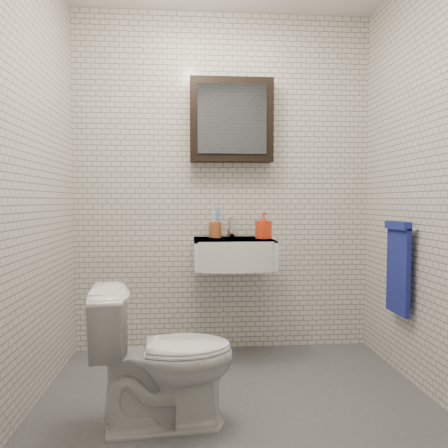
# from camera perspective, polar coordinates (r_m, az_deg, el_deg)

# --- Properties ---
(ground) EXTENTS (2.20, 2.00, 0.01)m
(ground) POSITION_cam_1_polar(r_m,az_deg,el_deg) (2.53, 1.88, -23.00)
(ground) COLOR #4B4D52
(ground) RESTS_ON ground
(room_shell) EXTENTS (2.22, 2.02, 2.51)m
(room_shell) POSITION_cam_1_polar(r_m,az_deg,el_deg) (2.30, 1.94, 11.78)
(room_shell) COLOR silver
(room_shell) RESTS_ON ground
(washbasin) EXTENTS (0.55, 0.50, 0.20)m
(washbasin) POSITION_cam_1_polar(r_m,az_deg,el_deg) (3.03, 1.29, -3.79)
(washbasin) COLOR white
(washbasin) RESTS_ON room_shell
(faucet) EXTENTS (0.06, 0.20, 0.15)m
(faucet) POSITION_cam_1_polar(r_m,az_deg,el_deg) (3.21, 0.94, -0.52)
(faucet) COLOR silver
(faucet) RESTS_ON washbasin
(mirror_cabinet) EXTENTS (0.60, 0.15, 0.60)m
(mirror_cabinet) POSITION_cam_1_polar(r_m,az_deg,el_deg) (3.26, 0.95, 13.35)
(mirror_cabinet) COLOR black
(mirror_cabinet) RESTS_ON room_shell
(towel_rail) EXTENTS (0.09, 0.30, 0.58)m
(towel_rail) POSITION_cam_1_polar(r_m,az_deg,el_deg) (2.94, 21.81, -4.84)
(towel_rail) COLOR silver
(towel_rail) RESTS_ON room_shell
(toothbrush_cup) EXTENTS (0.12, 0.12, 0.25)m
(toothbrush_cup) POSITION_cam_1_polar(r_m,az_deg,el_deg) (3.18, -1.15, -0.64)
(toothbrush_cup) COLOR #9C4D27
(toothbrush_cup) RESTS_ON washbasin
(soap_bottle) EXTENTS (0.11, 0.12, 0.19)m
(soap_bottle) POSITION_cam_1_polar(r_m,az_deg,el_deg) (3.09, 5.18, -0.20)
(soap_bottle) COLOR #DB5417
(soap_bottle) RESTS_ON washbasin
(toilet) EXTENTS (0.72, 0.45, 0.70)m
(toilet) POSITION_cam_1_polar(r_m,az_deg,el_deg) (2.27, -7.83, -16.70)
(toilet) COLOR white
(toilet) RESTS_ON ground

